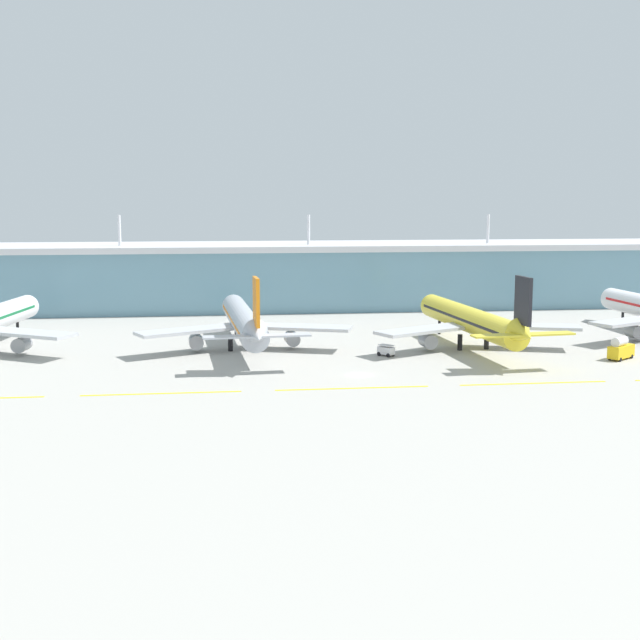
{
  "coord_description": "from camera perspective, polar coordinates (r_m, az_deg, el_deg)",
  "views": [
    {
      "loc": [
        -25.8,
        -153.84,
        34.19
      ],
      "look_at": [
        -4.51,
        26.15,
        7.0
      ],
      "focal_mm": 46.02,
      "sensor_mm": 36.0,
      "label": 1
    }
  ],
  "objects": [
    {
      "name": "ground_plane",
      "position": [
        159.69,
        2.72,
        -3.84
      ],
      "size": [
        600.0,
        600.0,
        0.0
      ],
      "primitive_type": "plane",
      "color": "#A8A59E"
    },
    {
      "name": "terminal_building",
      "position": [
        255.55,
        -0.92,
        3.15
      ],
      "size": [
        288.0,
        34.0,
        29.03
      ],
      "color": "#6693A8",
      "rests_on": "ground"
    },
    {
      "name": "airliner_near_middle",
      "position": [
        185.86,
        -5.33,
        -0.09
      ],
      "size": [
        48.68,
        61.62,
        18.9
      ],
      "color": "#ADB2BC",
      "rests_on": "ground"
    },
    {
      "name": "airliner_far_middle",
      "position": [
        189.24,
        10.48,
        -0.04
      ],
      "size": [
        48.58,
        60.76,
        18.9
      ],
      "color": "yellow",
      "rests_on": "ground"
    },
    {
      "name": "taxiway_stripe_mid_west",
      "position": [
        147.3,
        -10.96,
        -5.04
      ],
      "size": [
        28.0,
        0.7,
        0.04
      ],
      "primitive_type": "cube",
      "color": "yellow",
      "rests_on": "ground"
    },
    {
      "name": "taxiway_stripe_centre",
      "position": [
        148.64,
        2.27,
        -4.77
      ],
      "size": [
        28.0,
        0.7,
        0.04
      ],
      "primitive_type": "cube",
      "color": "yellow",
      "rests_on": "ground"
    },
    {
      "name": "taxiway_stripe_mid_east",
      "position": [
        157.48,
        14.62,
        -4.28
      ],
      "size": [
        28.0,
        0.7,
        0.04
      ],
      "primitive_type": "cube",
      "color": "yellow",
      "rests_on": "ground"
    },
    {
      "name": "fuel_truck",
      "position": [
        185.58,
        20.18,
        -1.9
      ],
      "size": [
        7.34,
        6.36,
        4.95
      ],
      "color": "gold",
      "rests_on": "ground"
    },
    {
      "name": "baggage_cart",
      "position": [
        178.6,
        4.62,
        -2.12
      ],
      "size": [
        3.74,
        3.89,
        2.48
      ],
      "color": "silver",
      "rests_on": "ground"
    }
  ]
}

